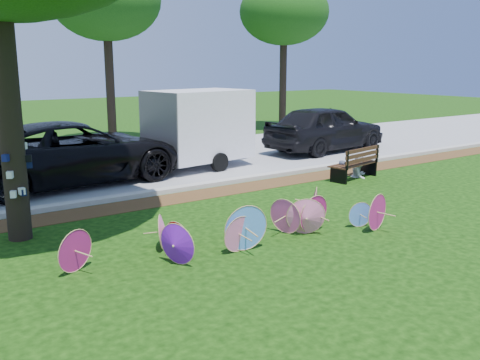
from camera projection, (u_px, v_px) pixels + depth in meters
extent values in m
plane|color=black|center=(280.00, 251.00, 9.67)|extent=(90.00, 90.00, 0.00)
cube|color=#472D16|center=(166.00, 200.00, 13.28)|extent=(90.00, 1.00, 0.01)
cube|color=#B7B5AD|center=(154.00, 192.00, 13.83)|extent=(90.00, 0.30, 0.12)
cube|color=gray|center=(97.00, 169.00, 17.16)|extent=(90.00, 8.00, 0.01)
cylinder|color=black|center=(8.00, 101.00, 9.81)|extent=(0.44, 0.44, 5.29)
cone|color=#B61F71|center=(315.00, 203.00, 11.49)|extent=(0.72, 0.74, 0.76)
cone|color=#5292F2|center=(244.00, 227.00, 9.64)|extent=(0.89, 0.30, 0.87)
cone|color=pink|center=(238.00, 233.00, 9.58)|extent=(0.70, 0.23, 0.69)
cone|color=pink|center=(306.00, 217.00, 10.45)|extent=(0.79, 0.64, 0.78)
cone|color=#B61F71|center=(312.00, 213.00, 10.67)|extent=(0.81, 0.29, 0.80)
cone|color=pink|center=(164.00, 232.00, 9.74)|extent=(0.49, 0.63, 0.66)
cone|color=#7112C3|center=(175.00, 245.00, 8.90)|extent=(0.42, 0.74, 0.74)
cone|color=#BC0300|center=(180.00, 236.00, 9.58)|extent=(0.37, 0.64, 0.61)
cone|color=#B61F71|center=(73.00, 250.00, 8.64)|extent=(0.73, 0.47, 0.74)
cone|color=#5292F2|center=(359.00, 214.00, 11.08)|extent=(0.54, 0.25, 0.54)
cone|color=#EB4F9B|center=(287.00, 216.00, 10.62)|extent=(0.38, 0.75, 0.74)
cone|color=pink|center=(237.00, 223.00, 10.47)|extent=(0.15, 0.53, 0.53)
cone|color=blue|center=(250.00, 221.00, 10.45)|extent=(0.61, 0.22, 0.61)
cone|color=#B61F71|center=(375.00, 212.00, 10.83)|extent=(0.78, 0.32, 0.77)
imported|color=black|center=(74.00, 153.00, 15.00)|extent=(6.52, 3.40, 1.75)
imported|color=black|center=(326.00, 128.00, 20.58)|extent=(5.38, 2.54, 1.78)
cube|color=white|center=(199.00, 125.00, 17.22)|extent=(3.38, 2.40, 2.80)
imported|color=#3D4154|center=(343.00, 161.00, 15.50)|extent=(0.46, 0.36, 1.10)
imported|color=silver|center=(360.00, 155.00, 15.87)|extent=(0.77, 0.68, 1.32)
cylinder|color=black|center=(110.00, 84.00, 22.03)|extent=(0.36, 0.36, 5.00)
ellipsoid|color=#103A0D|center=(106.00, 0.00, 21.33)|extent=(4.40, 4.40, 3.20)
cylinder|color=black|center=(283.00, 80.00, 26.95)|extent=(0.36, 0.36, 5.00)
ellipsoid|color=#103A0D|center=(284.00, 12.00, 26.25)|extent=(4.40, 4.40, 3.20)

